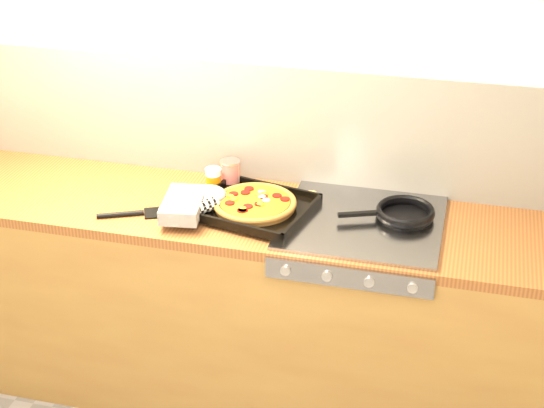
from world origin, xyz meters
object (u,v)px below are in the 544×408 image
(pizza_on_tray, at_px, (236,204))
(frying_pan, at_px, (404,213))
(juice_glass, at_px, (213,180))
(tomato_can, at_px, (230,174))

(pizza_on_tray, relative_size, frying_pan, 1.49)
(pizza_on_tray, xyz_separation_m, juice_glass, (-0.14, 0.15, 0.01))
(juice_glass, bearing_deg, tomato_can, 52.97)
(pizza_on_tray, height_order, juice_glass, juice_glass)
(pizza_on_tray, bearing_deg, tomato_can, 111.72)
(tomato_can, height_order, juice_glass, tomato_can)
(pizza_on_tray, xyz_separation_m, frying_pan, (0.64, 0.10, -0.01))
(pizza_on_tray, distance_m, frying_pan, 0.64)
(juice_glass, bearing_deg, frying_pan, -3.85)
(pizza_on_tray, xyz_separation_m, tomato_can, (-0.09, 0.22, 0.01))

